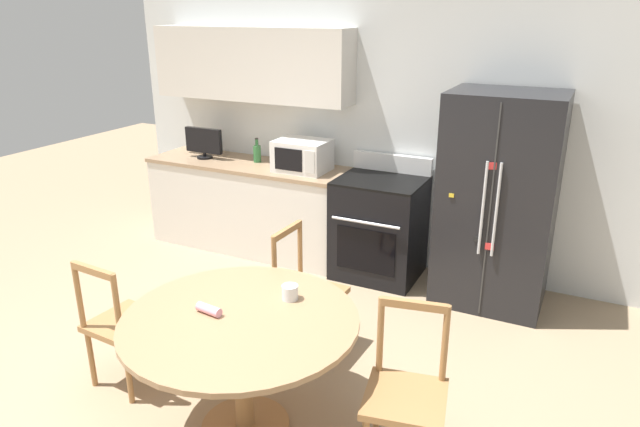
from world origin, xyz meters
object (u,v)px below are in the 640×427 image
object	(u,v)px
countertop_tv	(204,142)
counter_bottle	(257,153)
refrigerator	(498,201)
candle_glass	(290,293)
microwave	(302,156)
dining_chair_far	(307,293)
dining_chair_left	(123,324)
dining_chair_right	(406,394)
oven_range	(379,227)

from	to	relation	value
countertop_tv	counter_bottle	distance (m)	0.58
refrigerator	candle_glass	world-z (taller)	refrigerator
microwave	counter_bottle	xyz separation A→B (m)	(-0.55, 0.08, -0.05)
refrigerator	candle_glass	size ratio (longest dim) A/B	18.25
microwave	dining_chair_far	distance (m)	1.69
dining_chair_far	candle_glass	size ratio (longest dim) A/B	9.40
refrigerator	dining_chair_far	size ratio (longest dim) A/B	1.94
refrigerator	countertop_tv	distance (m)	2.93
dining_chair_far	dining_chair_left	bearing A→B (deg)	-41.30
microwave	candle_glass	distance (m)	2.24
dining_chair_far	dining_chair_right	xyz separation A→B (m)	(0.98, -0.78, 0.00)
refrigerator	oven_range	distance (m)	1.09
refrigerator	dining_chair_left	bearing A→B (deg)	-130.47
countertop_tv	candle_glass	world-z (taller)	countertop_tv
dining_chair_left	dining_chair_right	distance (m)	1.85
dining_chair_right	dining_chair_far	bearing A→B (deg)	-49.00
counter_bottle	dining_chair_right	xyz separation A→B (m)	(2.30, -2.24, -0.56)
dining_chair_far	candle_glass	bearing A→B (deg)	21.31
microwave	dining_chair_far	size ratio (longest dim) A/B	0.54
countertop_tv	dining_chair_far	xyz separation A→B (m)	(1.88, -1.36, -0.63)
dining_chair_left	dining_chair_right	size ratio (longest dim) A/B	1.00
microwave	dining_chair_right	xyz separation A→B (m)	(1.75, -2.15, -0.61)
countertop_tv	dining_chair_far	distance (m)	2.40
microwave	counter_bottle	size ratio (longest dim) A/B	2.01
microwave	candle_glass	size ratio (longest dim) A/B	5.06
counter_bottle	dining_chair_far	xyz separation A→B (m)	(1.31, -1.46, -0.56)
countertop_tv	dining_chair_left	world-z (taller)	countertop_tv
counter_bottle	dining_chair_left	size ratio (longest dim) A/B	0.27
microwave	candle_glass	world-z (taller)	microwave
refrigerator	oven_range	size ratio (longest dim) A/B	1.62
counter_bottle	microwave	bearing A→B (deg)	-8.67
microwave	countertop_tv	bearing A→B (deg)	-178.97
candle_glass	countertop_tv	bearing A→B (deg)	136.55
oven_range	dining_chair_left	world-z (taller)	oven_range
dining_chair_far	countertop_tv	bearing A→B (deg)	-123.34
countertop_tv	dining_chair_left	bearing A→B (deg)	-65.83
dining_chair_far	dining_chair_left	world-z (taller)	same
dining_chair_left	candle_glass	distance (m)	1.16
countertop_tv	dining_chair_right	size ratio (longest dim) A/B	0.46
microwave	dining_chair_left	xyz separation A→B (m)	(-0.10, -2.28, -0.61)
counter_bottle	candle_glass	bearing A→B (deg)	-53.81
candle_glass	refrigerator	bearing A→B (deg)	67.04
dining_chair_left	candle_glass	size ratio (longest dim) A/B	9.40
oven_range	candle_glass	world-z (taller)	oven_range
microwave	dining_chair_right	distance (m)	2.84
microwave	countertop_tv	xyz separation A→B (m)	(-1.12, -0.02, 0.02)
microwave	countertop_tv	distance (m)	1.12
candle_glass	dining_chair_far	bearing A→B (deg)	108.82
countertop_tv	microwave	bearing A→B (deg)	1.03
microwave	dining_chair_left	distance (m)	2.36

